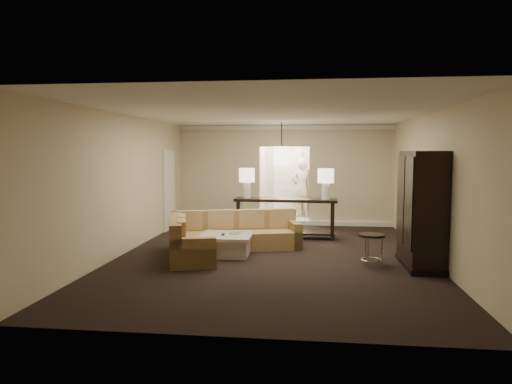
# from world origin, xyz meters

# --- Properties ---
(ground) EXTENTS (8.00, 8.00, 0.00)m
(ground) POSITION_xyz_m (0.00, 0.00, 0.00)
(ground) COLOR black
(ground) RESTS_ON ground
(wall_back) EXTENTS (6.00, 0.04, 2.80)m
(wall_back) POSITION_xyz_m (0.00, 4.00, 1.40)
(wall_back) COLOR beige
(wall_back) RESTS_ON ground
(wall_front) EXTENTS (6.00, 0.04, 2.80)m
(wall_front) POSITION_xyz_m (0.00, -4.00, 1.40)
(wall_front) COLOR beige
(wall_front) RESTS_ON ground
(wall_left) EXTENTS (0.04, 8.00, 2.80)m
(wall_left) POSITION_xyz_m (-3.00, 0.00, 1.40)
(wall_left) COLOR beige
(wall_left) RESTS_ON ground
(wall_right) EXTENTS (0.04, 8.00, 2.80)m
(wall_right) POSITION_xyz_m (3.00, 0.00, 1.40)
(wall_right) COLOR beige
(wall_right) RESTS_ON ground
(ceiling) EXTENTS (6.00, 8.00, 0.02)m
(ceiling) POSITION_xyz_m (0.00, 0.00, 2.80)
(ceiling) COLOR white
(ceiling) RESTS_ON wall_back
(crown_molding) EXTENTS (6.00, 0.10, 0.12)m
(crown_molding) POSITION_xyz_m (0.00, 3.95, 2.73)
(crown_molding) COLOR white
(crown_molding) RESTS_ON wall_back
(baseboard) EXTENTS (6.00, 0.10, 0.12)m
(baseboard) POSITION_xyz_m (0.00, 3.95, 0.06)
(baseboard) COLOR white
(baseboard) RESTS_ON ground
(side_door) EXTENTS (0.05, 0.90, 2.10)m
(side_door) POSITION_xyz_m (-2.97, 2.80, 1.05)
(side_door) COLOR white
(side_door) RESTS_ON ground
(foyer) EXTENTS (1.44, 2.02, 2.80)m
(foyer) POSITION_xyz_m (0.00, 5.34, 1.30)
(foyer) COLOR silver
(foyer) RESTS_ON ground
(sectional_sofa) EXTENTS (2.84, 2.72, 0.81)m
(sectional_sofa) POSITION_xyz_m (-1.05, 0.23, 0.32)
(sectional_sofa) COLOR brown
(sectional_sofa) RESTS_ON ground
(coffee_table) EXTENTS (1.04, 1.04, 0.43)m
(coffee_table) POSITION_xyz_m (-0.93, 0.03, 0.21)
(coffee_table) COLOR beige
(coffee_table) RESTS_ON ground
(console_table) EXTENTS (2.46, 0.66, 0.94)m
(console_table) POSITION_xyz_m (0.15, 2.00, 0.56)
(console_table) COLOR black
(console_table) RESTS_ON ground
(armoire) EXTENTS (0.62, 1.44, 2.07)m
(armoire) POSITION_xyz_m (2.69, -0.49, 0.99)
(armoire) COLOR black
(armoire) RESTS_ON ground
(drink_table) EXTENTS (0.46, 0.46, 0.58)m
(drink_table) POSITION_xyz_m (1.84, -0.53, 0.41)
(drink_table) COLOR black
(drink_table) RESTS_ON ground
(table_lamp_left) EXTENTS (0.38, 0.38, 0.72)m
(table_lamp_left) POSITION_xyz_m (-0.79, 2.04, 1.42)
(table_lamp_left) COLOR white
(table_lamp_left) RESTS_ON console_table
(table_lamp_right) EXTENTS (0.38, 0.38, 0.72)m
(table_lamp_right) POSITION_xyz_m (1.09, 1.96, 1.42)
(table_lamp_right) COLOR white
(table_lamp_right) RESTS_ON console_table
(pendant_light) EXTENTS (0.38, 0.38, 1.09)m
(pendant_light) POSITION_xyz_m (0.00, 2.70, 1.95)
(pendant_light) COLOR black
(pendant_light) RESTS_ON ceiling
(person) EXTENTS (0.85, 0.68, 2.04)m
(person) POSITION_xyz_m (0.45, 5.60, 1.02)
(person) COLOR beige
(person) RESTS_ON ground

